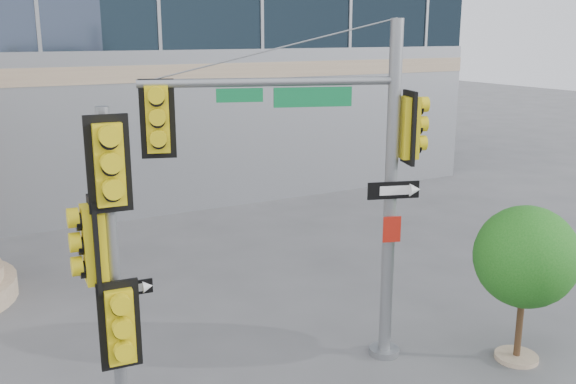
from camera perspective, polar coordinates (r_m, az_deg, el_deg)
main_signal_pole at (r=12.37m, az=3.81°, el=3.00°), size 5.15×2.09×6.87m
secondary_signal_pole at (r=9.89m, az=-15.55°, el=-6.18°), size 0.96×0.76×5.60m
street_tree at (r=13.79m, az=20.41°, el=-5.72°), size 2.11×2.06×3.29m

